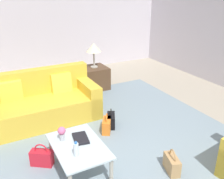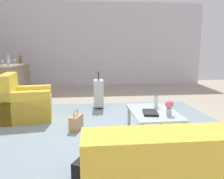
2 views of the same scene
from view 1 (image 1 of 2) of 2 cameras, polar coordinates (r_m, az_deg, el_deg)
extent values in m
plane|color=#A89E89|center=(3.62, 2.96, -19.53)|extent=(12.00, 12.00, 0.00)
cube|color=silver|center=(7.54, -17.59, 14.73)|extent=(0.12, 8.00, 3.10)
cube|color=gray|center=(4.10, 1.01, -13.68)|extent=(5.20, 4.40, 0.01)
cube|color=gold|center=(4.98, -15.68, -4.68)|extent=(0.97, 2.13, 0.45)
cube|color=gold|center=(5.21, -16.91, -0.56)|extent=(0.22, 2.13, 0.95)
cube|color=gold|center=(5.18, -5.63, -1.56)|extent=(0.97, 0.24, 0.66)
cube|color=yellow|center=(5.11, -11.50, 1.40)|extent=(0.18, 0.40, 0.41)
cube|color=yellow|center=(4.96, -22.10, -0.53)|extent=(0.13, 0.40, 0.40)
cube|color=silver|center=(3.47, -7.70, -12.67)|extent=(0.96, 0.65, 0.02)
cylinder|color=#ADA899|center=(4.01, -6.04, -11.16)|extent=(0.05, 0.05, 0.43)
cylinder|color=#ADA899|center=(3.38, -0.14, -18.37)|extent=(0.05, 0.05, 0.43)
cylinder|color=#ADA899|center=(3.88, -13.75, -13.01)|extent=(0.05, 0.05, 0.43)
cylinder|color=silver|center=(3.23, -8.19, -13.45)|extent=(0.06, 0.06, 0.18)
cylinder|color=#2D6BBC|center=(3.17, -8.29, -11.95)|extent=(0.04, 0.04, 0.02)
cube|color=black|center=(3.57, -7.20, -11.00)|extent=(0.33, 0.24, 0.03)
cylinder|color=#B2B7BC|center=(3.57, -11.31, -10.58)|extent=(0.07, 0.07, 0.10)
sphere|color=#DB6693|center=(3.52, -11.44, -9.21)|extent=(0.11, 0.11, 0.11)
cube|color=#513823|center=(6.37, -4.02, 2.69)|extent=(0.62, 0.62, 0.56)
cylinder|color=#ADA899|center=(6.28, -4.09, 5.20)|extent=(0.18, 0.18, 0.02)
cylinder|color=#ADA899|center=(6.23, -4.14, 6.95)|extent=(0.04, 0.04, 0.37)
cone|color=beige|center=(6.16, -4.22, 9.58)|extent=(0.39, 0.39, 0.21)
cube|color=orange|center=(4.52, -1.22, -8.24)|extent=(0.35, 0.29, 0.24)
torus|color=orange|center=(4.45, -1.23, -6.68)|extent=(0.18, 0.12, 0.20)
cube|color=red|center=(3.89, -15.74, -14.83)|extent=(0.30, 0.34, 0.24)
torus|color=red|center=(3.81, -15.96, -13.14)|extent=(0.13, 0.17, 0.20)
cube|color=black|center=(4.67, -0.22, -7.10)|extent=(0.35, 0.27, 0.24)
torus|color=black|center=(4.61, -0.23, -5.59)|extent=(0.18, 0.11, 0.20)
cube|color=tan|center=(3.74, 13.50, -16.29)|extent=(0.35, 0.23, 0.24)
torus|color=tan|center=(3.66, 13.70, -14.56)|extent=(0.19, 0.08, 0.20)
camera|label=2|loc=(6.07, -10.04, 11.48)|focal=35.00mm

